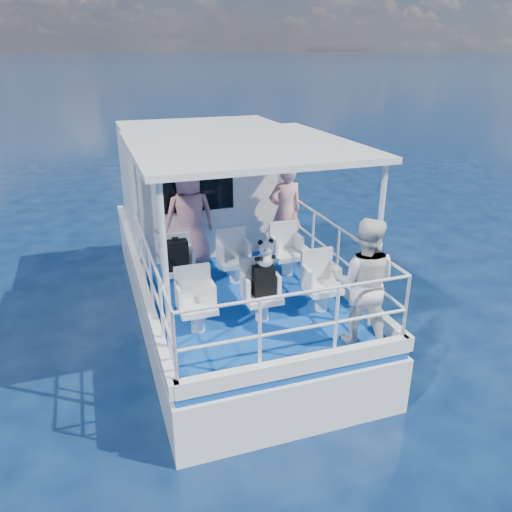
{
  "coord_description": "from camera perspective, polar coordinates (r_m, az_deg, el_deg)",
  "views": [
    {
      "loc": [
        -2.02,
        -6.8,
        4.35
      ],
      "look_at": [
        0.15,
        -0.4,
        1.55
      ],
      "focal_mm": 35.0,
      "sensor_mm": 36.0,
      "label": 1
    }
  ],
  "objects": [
    {
      "name": "canopy",
      "position": [
        7.0,
        -1.74,
        12.53
      ],
      "size": [
        3.0,
        3.2,
        0.08
      ],
      "primitive_type": "cube",
      "color": "white",
      "rests_on": "cabin"
    },
    {
      "name": "cabin",
      "position": [
        9.61,
        -6.1,
        8.2
      ],
      "size": [
        2.85,
        2.0,
        2.2
      ],
      "primitive_type": "cube",
      "color": "white",
      "rests_on": "deck"
    },
    {
      "name": "deck",
      "position": [
        8.78,
        -3.87,
        -1.07
      ],
      "size": [
        2.9,
        6.9,
        0.1
      ],
      "primitive_type": "cube",
      "color": "navy",
      "rests_on": "hull"
    },
    {
      "name": "seat_center_aft",
      "position": [
        6.86,
        0.68,
        -5.86
      ],
      "size": [
        0.48,
        0.46,
        0.38
      ],
      "primitive_type": "cube",
      "color": "white",
      "rests_on": "deck"
    },
    {
      "name": "seat_center_fwd",
      "position": [
        7.98,
        -2.41,
        -1.66
      ],
      "size": [
        0.48,
        0.46,
        0.38
      ],
      "primitive_type": "cube",
      "color": "white",
      "rests_on": "deck"
    },
    {
      "name": "panda",
      "position": [
        6.51,
        1.09,
        0.33
      ],
      "size": [
        0.24,
        0.2,
        0.37
      ],
      "primitive_type": null,
      "color": "white",
      "rests_on": "backpack_center"
    },
    {
      "name": "canopy_posts",
      "position": [
        7.24,
        -1.52,
        3.54
      ],
      "size": [
        2.77,
        2.97,
        2.2
      ],
      "color": "white",
      "rests_on": "deck"
    },
    {
      "name": "hull",
      "position": [
        9.15,
        -3.73,
        -5.95
      ],
      "size": [
        3.0,
        7.0,
        1.6
      ],
      "primitive_type": "cube",
      "color": "white",
      "rests_on": "ground"
    },
    {
      "name": "seat_port_aft",
      "position": [
        6.66,
        -6.7,
        -7.0
      ],
      "size": [
        0.48,
        0.46,
        0.38
      ],
      "primitive_type": "cube",
      "color": "white",
      "rests_on": "deck"
    },
    {
      "name": "backpack_center",
      "position": [
        6.69,
        0.87,
        -2.8
      ],
      "size": [
        0.28,
        0.16,
        0.43
      ],
      "primitive_type": "cube",
      "color": "black",
      "rests_on": "seat_center_aft"
    },
    {
      "name": "passenger_stbd_aft",
      "position": [
        6.22,
        12.21,
        -2.99
      ],
      "size": [
        1.01,
        0.96,
        1.65
      ],
      "primitive_type": "imported",
      "rotation": [
        0.0,
        0.0,
        2.56
      ],
      "color": "white",
      "rests_on": "deck"
    },
    {
      "name": "backpack_port",
      "position": [
        7.56,
        -9.08,
        0.1
      ],
      "size": [
        0.35,
        0.19,
        0.45
      ],
      "primitive_type": "cube",
      "color": "black",
      "rests_on": "seat_port_fwd"
    },
    {
      "name": "ground",
      "position": [
        8.32,
        -1.9,
        -9.07
      ],
      "size": [
        2000.0,
        2000.0,
        0.0
      ],
      "primitive_type": "plane",
      "color": "#071739",
      "rests_on": "ground"
    },
    {
      "name": "railings",
      "position": [
        7.17,
        -0.7,
        -1.8
      ],
      "size": [
        2.84,
        3.59,
        1.0
      ],
      "primitive_type": null,
      "color": "white",
      "rests_on": "deck"
    },
    {
      "name": "seat_port_fwd",
      "position": [
        7.8,
        -8.77,
        -2.51
      ],
      "size": [
        0.48,
        0.46,
        0.38
      ],
      "primitive_type": "cube",
      "color": "white",
      "rests_on": "deck"
    },
    {
      "name": "seat_stbd_aft",
      "position": [
        7.18,
        7.5,
        -4.72
      ],
      "size": [
        0.48,
        0.46,
        0.38
      ],
      "primitive_type": "cube",
      "color": "white",
      "rests_on": "deck"
    },
    {
      "name": "passenger_stbd_fwd",
      "position": [
        8.72,
        3.36,
        5.09
      ],
      "size": [
        0.64,
        0.44,
        1.7
      ],
      "primitive_type": "imported",
      "rotation": [
        0.0,
        0.0,
        3.2
      ],
      "color": "pink",
      "rests_on": "deck"
    },
    {
      "name": "passenger_port_fwd",
      "position": [
        8.43,
        -7.61,
        4.43
      ],
      "size": [
        0.66,
        0.49,
        1.73
      ],
      "primitive_type": "imported",
      "rotation": [
        0.0,
        0.0,
        3.18
      ],
      "color": "#C47E84",
      "rests_on": "deck"
    },
    {
      "name": "seat_stbd_fwd",
      "position": [
        8.25,
        3.59,
        -0.84
      ],
      "size": [
        0.48,
        0.46,
        0.38
      ],
      "primitive_type": "cube",
      "color": "white",
      "rests_on": "deck"
    },
    {
      "name": "compact_camera",
      "position": [
        7.46,
        -9.24,
        1.9
      ],
      "size": [
        0.09,
        0.06,
        0.06
      ],
      "primitive_type": "cube",
      "color": "black",
      "rests_on": "backpack_port"
    }
  ]
}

